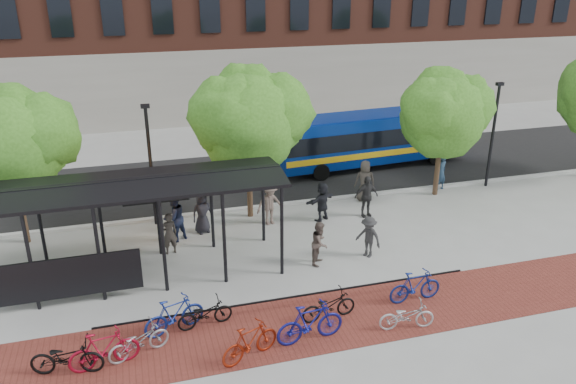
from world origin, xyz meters
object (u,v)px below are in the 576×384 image
object	(u,v)px
pedestrian_1	(169,234)
pedestrian_7	(441,172)
tree_b	(250,115)
tree_c	(445,111)
bike_0	(67,357)
bus_shelter	(122,196)
pedestrian_2	(174,218)
bike_7	(310,323)
bike_10	(407,316)
lamp_post_left	(150,162)
bike_1	(104,349)
bike_11	(415,286)
pedestrian_5	(322,201)
bike_2	(138,341)
pedestrian_3	(270,204)
bike_5	(250,342)
pedestrian_6	(365,181)
bike_4	(205,313)
pedestrian_0	(202,212)
bike_3	(174,315)
pedestrian_9	(368,237)
pedestrian_4	(366,196)
lamp_post_right	(493,132)
bus	(371,136)
tree_a	(11,138)
pedestrian_8	(320,243)
bike_8	(329,306)

from	to	relation	value
pedestrian_1	pedestrian_7	distance (m)	13.50
tree_b	tree_c	size ratio (longest dim) A/B	1.09
bike_0	bus_shelter	bearing A→B (deg)	-8.04
tree_c	pedestrian_2	bearing A→B (deg)	-172.99
bike_7	bike_10	size ratio (longest dim) A/B	1.21
lamp_post_left	bike_1	xyz separation A→B (m)	(-1.92, -8.94, -2.18)
bike_11	pedestrian_5	bearing A→B (deg)	5.14
pedestrian_2	tree_c	bearing A→B (deg)	155.08
bike_2	pedestrian_3	xyz separation A→B (m)	(5.64, 7.34, 0.46)
bike_2	bike_5	size ratio (longest dim) A/B	0.98
bike_0	bike_5	bearing A→B (deg)	-87.32
pedestrian_6	tree_c	bearing A→B (deg)	-168.87
bike_4	pedestrian_0	bearing A→B (deg)	-15.80
tree_c	bike_10	world-z (taller)	tree_c
tree_b	bike_3	distance (m)	9.45
bike_4	pedestrian_3	world-z (taller)	pedestrian_3
bike_5	pedestrian_9	size ratio (longest dim) A/B	1.14
bike_10	pedestrian_4	world-z (taller)	pedestrian_4
lamp_post_right	bike_7	xyz separation A→B (m)	(-12.26, -9.39, -2.13)
pedestrian_4	tree_b	bearing A→B (deg)	161.04
pedestrian_1	pedestrian_4	bearing A→B (deg)	177.07
tree_b	bike_2	world-z (taller)	tree_b
lamp_post_left	bike_4	xyz separation A→B (m)	(0.94, -7.83, -2.30)
bike_7	pedestrian_1	xyz separation A→B (m)	(-3.39, 6.57, 0.20)
pedestrian_4	bike_4	bearing A→B (deg)	-143.74
lamp_post_right	pedestrian_9	world-z (taller)	lamp_post_right
bike_3	pedestrian_2	xyz separation A→B (m)	(0.61, 6.06, 0.41)
bike_0	pedestrian_6	size ratio (longest dim) A/B	1.01
lamp_post_left	bus	distance (m)	12.57
tree_a	pedestrian_8	bearing A→B (deg)	-24.93
bus_shelter	pedestrian_0	world-z (taller)	bus_shelter
pedestrian_9	bike_11	bearing A→B (deg)	-29.89
pedestrian_8	pedestrian_0	bearing A→B (deg)	79.66
bike_1	bike_7	size ratio (longest dim) A/B	0.92
bike_8	pedestrian_6	distance (m)	9.75
lamp_post_right	pedestrian_9	xyz separation A→B (m)	(-8.58, -5.10, -1.95)
bike_10	pedestrian_4	xyz separation A→B (m)	(2.10, 7.90, 0.48)
bike_4	bike_8	bearing A→B (deg)	-108.48
lamp_post_left	bike_2	world-z (taller)	lamp_post_left
lamp_post_left	bus_shelter	bearing A→B (deg)	-105.53
tree_a	bike_3	world-z (taller)	tree_a
bus	bike_2	bearing A→B (deg)	-138.57
bike_1	pedestrian_1	xyz separation A→B (m)	(2.28, 6.12, 0.25)
tree_b	pedestrian_1	world-z (taller)	tree_b
bike_1	pedestrian_1	distance (m)	6.54
lamp_post_right	pedestrian_3	size ratio (longest dim) A/B	2.77
bike_11	pedestrian_1	size ratio (longest dim) A/B	1.10
pedestrian_0	pedestrian_4	bearing A→B (deg)	-17.53
tree_a	lamp_post_left	xyz separation A→B (m)	(4.91, 0.25, -1.49)
bike_8	pedestrian_7	world-z (taller)	pedestrian_7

